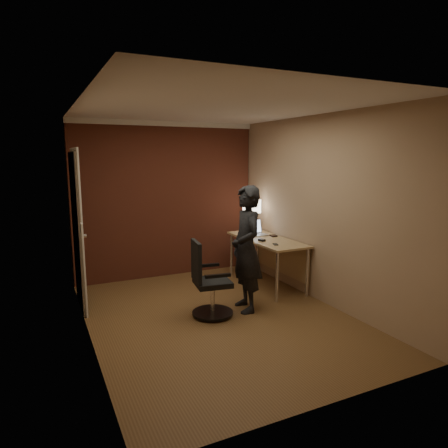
{
  "coord_description": "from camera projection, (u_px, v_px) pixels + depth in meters",
  "views": [
    {
      "loc": [
        -1.94,
        -4.25,
        1.96
      ],
      "look_at": [
        0.35,
        0.55,
        1.05
      ],
      "focal_mm": 32.0,
      "sensor_mm": 36.0,
      "label": 1
    }
  ],
  "objects": [
    {
      "name": "mouse",
      "position": [
        262.0,
        240.0,
        5.83
      ],
      "size": [
        0.08,
        0.11,
        0.03
      ],
      "primitive_type": "cube",
      "rotation": [
        0.0,
        0.0,
        0.23
      ],
      "color": "black",
      "rests_on": "desk"
    },
    {
      "name": "person",
      "position": [
        246.0,
        249.0,
        5.03
      ],
      "size": [
        0.46,
        0.63,
        1.6
      ],
      "primitive_type": "imported",
      "rotation": [
        0.0,
        0.0,
        -1.71
      ],
      "color": "black",
      "rests_on": "ground"
    },
    {
      "name": "wallet",
      "position": [
        274.0,
        236.0,
        6.17
      ],
      "size": [
        0.1,
        0.12,
        0.02
      ],
      "primitive_type": "cube",
      "rotation": [
        0.0,
        0.0,
        -0.13
      ],
      "color": "black",
      "rests_on": "desk"
    },
    {
      "name": "laptop",
      "position": [
        254.0,
        231.0,
        6.29
      ],
      "size": [
        0.35,
        0.28,
        0.23
      ],
      "color": "silver",
      "rests_on": "desk"
    },
    {
      "name": "desk",
      "position": [
        271.0,
        246.0,
        6.08
      ],
      "size": [
        0.6,
        1.5,
        0.73
      ],
      "color": "tan",
      "rests_on": "ground"
    },
    {
      "name": "phone",
      "position": [
        275.0,
        244.0,
        5.61
      ],
      "size": [
        0.1,
        0.13,
        0.01
      ],
      "primitive_type": "cube",
      "rotation": [
        0.0,
        0.0,
        -0.37
      ],
      "color": "black",
      "rests_on": "desk"
    },
    {
      "name": "office_chair",
      "position": [
        208.0,
        284.0,
        4.88
      ],
      "size": [
        0.51,
        0.56,
        0.94
      ],
      "color": "black",
      "rests_on": "ground"
    },
    {
      "name": "room",
      "position": [
        158.0,
        196.0,
        5.96
      ],
      "size": [
        4.0,
        4.0,
        4.0
      ],
      "color": "brown",
      "rests_on": "ground"
    },
    {
      "name": "desk_lamp",
      "position": [
        252.0,
        207.0,
        6.5
      ],
      "size": [
        0.22,
        0.22,
        0.54
      ],
      "color": "silver",
      "rests_on": "desk"
    }
  ]
}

